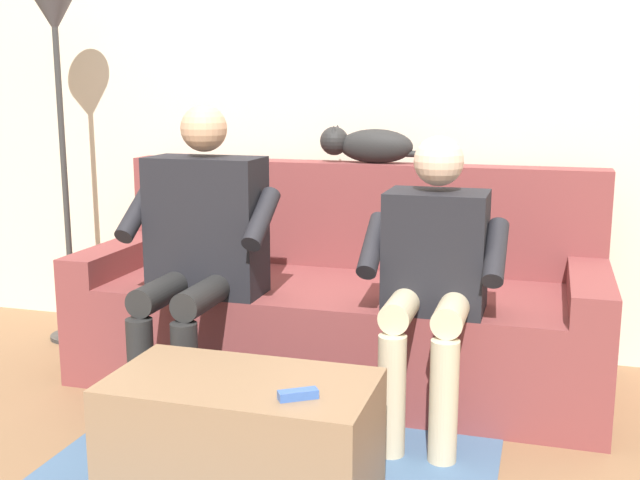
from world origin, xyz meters
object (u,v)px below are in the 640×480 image
object	(u,v)px
remote_blue	(298,395)
floor_lamp	(56,50)
cat_on_backrest	(366,145)
couch	(340,309)
person_left_seated	(433,266)
person_right_seated	(200,240)
coffee_table	(242,442)

from	to	relation	value
remote_blue	floor_lamp	distance (m)	2.37
cat_on_backrest	remote_blue	distance (m)	1.65
couch	floor_lamp	distance (m)	1.84
couch	person_left_seated	bearing A→B (deg)	138.26
person_right_seated	couch	bearing A→B (deg)	-137.01
person_right_seated	floor_lamp	bearing A→B (deg)	-28.78
couch	person_right_seated	size ratio (longest dim) A/B	1.86
coffee_table	cat_on_backrest	size ratio (longest dim) A/B	1.37
cat_on_backrest	floor_lamp	xyz separation A→B (m)	(1.49, 0.18, 0.43)
person_left_seated	floor_lamp	xyz separation A→B (m)	(1.91, -0.52, 0.82)
person_left_seated	remote_blue	bearing A→B (deg)	73.00
person_right_seated	floor_lamp	distance (m)	1.36
coffee_table	floor_lamp	distance (m)	2.28
couch	person_left_seated	distance (m)	0.70
coffee_table	floor_lamp	bearing A→B (deg)	-40.98
coffee_table	person_right_seated	distance (m)	0.97
couch	cat_on_backrest	xyz separation A→B (m)	(-0.04, -0.29, 0.70)
person_left_seated	person_right_seated	world-z (taller)	person_right_seated
coffee_table	person_right_seated	size ratio (longest dim) A/B	0.67
person_left_seated	floor_lamp	size ratio (longest dim) A/B	0.63
floor_lamp	coffee_table	bearing A→B (deg)	139.02
couch	person_right_seated	distance (m)	0.73
remote_blue	couch	bearing A→B (deg)	66.00
coffee_table	remote_blue	xyz separation A→B (m)	(-0.21, 0.09, 0.22)
couch	coffee_table	world-z (taller)	couch
remote_blue	cat_on_backrest	bearing A→B (deg)	62.72
couch	person_right_seated	world-z (taller)	person_right_seated
cat_on_backrest	floor_lamp	bearing A→B (deg)	6.97
coffee_table	person_left_seated	bearing A→B (deg)	-122.26
floor_lamp	remote_blue	bearing A→B (deg)	140.84
couch	person_left_seated	world-z (taller)	person_left_seated
person_left_seated	coffee_table	bearing A→B (deg)	57.74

